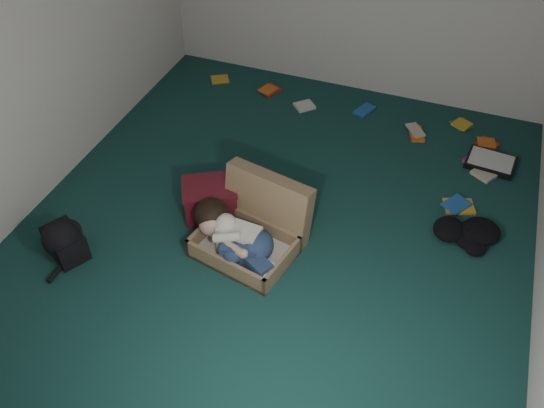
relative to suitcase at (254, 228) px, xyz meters
The scene contains 10 objects.
floor 0.33m from the suitcase, 68.74° to the left, with size 4.50×4.50×0.00m, color #153E3A.
wall_front 2.29m from the suitcase, 87.01° to the right, with size 4.50×4.50×0.00m, color silver.
wall_left 2.23m from the suitcase, behind, with size 4.50×4.50×0.00m, color silver.
suitcase is the anchor object (origin of this frame).
person 0.20m from the suitcase, 117.33° to the right, with size 0.76×0.50×0.34m.
maroon_bin 0.50m from the suitcase, 158.60° to the left, with size 0.55×0.51×0.30m.
backpack 1.46m from the suitcase, 154.65° to the right, with size 0.42×0.33×0.25m, color black, non-canonical shape.
clothing_pile 1.67m from the suitcase, 21.84° to the left, with size 0.39×0.32×0.12m, color black, non-canonical shape.
paper_tray 2.36m from the suitcase, 45.10° to the left, with size 0.46×0.36×0.06m.
book_scatter 1.98m from the suitcase, 70.18° to the left, with size 3.12×1.44×0.02m.
Camera 1 is at (1.13, -3.15, 3.37)m, focal length 38.00 mm.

